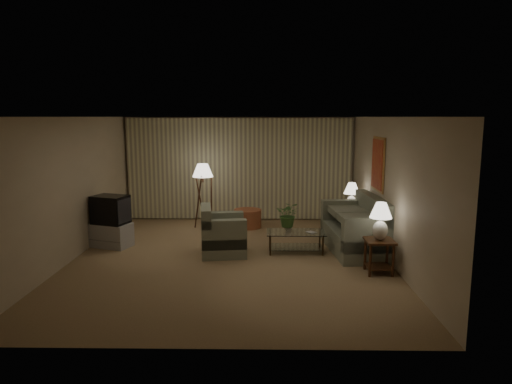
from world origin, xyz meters
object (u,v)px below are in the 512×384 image
floor_lamp (203,194)px  tv_cabinet (112,235)px  sofa (355,230)px  table_lamp_near (381,218)px  crt_tv (110,210)px  vase (288,229)px  armchair (223,235)px  ottoman (248,218)px  table_lamp_far (352,194)px  coffee_table (296,238)px  side_table_near (379,251)px  side_table_far (351,218)px

floor_lamp → tv_cabinet: bearing=-133.3°
sofa → tv_cabinet: bearing=-97.6°
table_lamp_near → crt_tv: (-5.20, 1.57, -0.19)m
vase → tv_cabinet: bearing=175.0°
table_lamp_near → vase: bearing=140.4°
armchair → ottoman: (0.41, 2.22, -0.16)m
table_lamp_near → vase: 2.02m
table_lamp_far → floor_lamp: (-3.50, 0.78, -0.15)m
coffee_table → tv_cabinet: 3.85m
table_lamp_far → vase: bearing=-138.2°
coffee_table → vase: (-0.15, -0.00, 0.21)m
table_lamp_near → vase: table_lamp_near is taller
tv_cabinet → ottoman: tv_cabinet is taller
table_lamp_far → vase: (-1.51, -1.35, -0.48)m
crt_tv → floor_lamp: floor_lamp is taller
tv_cabinet → crt_tv: size_ratio=1.11×
floor_lamp → sofa: bearing=-31.2°
side_table_near → crt_tv: size_ratio=0.74×
side_table_near → ottoman: 4.10m
side_table_near → side_table_far: (-0.00, 2.60, -0.01)m
tv_cabinet → vase: size_ratio=6.58×
armchair → vase: armchair is taller
table_lamp_far → crt_tv: 5.30m
side_table_near → vase: size_ratio=4.38×
floor_lamp → side_table_near: bearing=-44.0°
armchair → side_table_near: armchair is taller
tv_cabinet → vase: (3.69, -0.32, 0.23)m
armchair → side_table_near: bearing=-119.1°
table_lamp_near → table_lamp_far: size_ratio=1.05×
side_table_far → side_table_near: bearing=-90.0°
sofa → table_lamp_near: table_lamp_near is taller
side_table_far → table_lamp_near: 2.67m
table_lamp_near → ottoman: (-2.40, 3.32, -0.76)m
sofa → crt_tv: crt_tv is taller
table_lamp_near → table_lamp_far: 2.60m
table_lamp_far → sofa: bearing=-96.8°
sofa → floor_lamp: floor_lamp is taller
sofa → side_table_far: bearing=168.1°
tv_cabinet → table_lamp_near: bearing=1.9°
armchair → side_table_far: armchair is taller
side_table_near → ottoman: (-2.40, 3.32, -0.18)m
tv_cabinet → side_table_far: bearing=29.9°
side_table_far → table_lamp_far: size_ratio=0.96×
side_table_far → vase: (-1.51, -1.35, 0.09)m
side_table_near → side_table_far: 2.60m
side_table_far → vase: side_table_far is taller
coffee_table → side_table_far: bearing=44.8°
armchair → tv_cabinet: (-2.39, 0.48, -0.13)m
table_lamp_near → floor_lamp: (-3.50, 3.38, -0.17)m
side_table_near → armchair: bearing=158.6°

